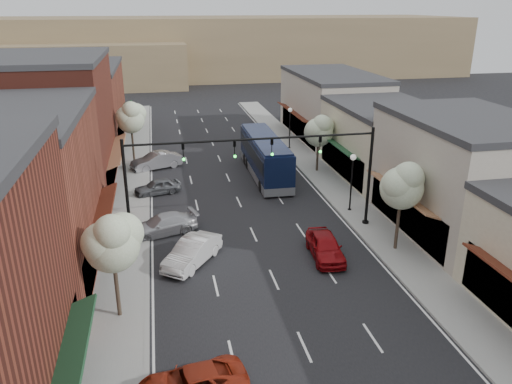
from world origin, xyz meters
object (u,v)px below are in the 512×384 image
coach_bus (265,156)px  tree_left_far (131,117)px  red_hatchback (325,246)px  parked_car_d (157,187)px  parked_car_e (156,161)px  lamp_post_near (352,173)px  parked_car_b (192,252)px  signal_mast_left (165,175)px  tree_right_far (319,130)px  parked_car_c (163,225)px  tree_right_near (403,184)px  lamp_post_far (290,121)px  signal_mast_right (337,164)px  tree_left_near (113,241)px

coach_bus → tree_left_far: bearing=152.9°
red_hatchback → parked_car_d: red_hatchback is taller
parked_car_e → lamp_post_near: bearing=24.3°
red_hatchback → parked_car_b: bearing=178.5°
signal_mast_left → red_hatchback: signal_mast_left is taller
tree_right_far → parked_car_b: bearing=-129.9°
coach_bus → red_hatchback: coach_bus is taller
coach_bus → parked_car_b: bearing=-116.5°
lamp_post_near → parked_car_c: size_ratio=0.95×
tree_right_near → tree_left_far: bearing=127.0°
signal_mast_left → lamp_post_far: size_ratio=1.85×
tree_right_far → red_hatchback: size_ratio=1.23×
tree_right_near → parked_car_e: tree_right_near is taller
signal_mast_right → parked_car_d: 15.39m
parked_car_c → lamp_post_far: bearing=127.7°
lamp_post_near → parked_car_d: lamp_post_near is taller
lamp_post_near → parked_car_c: (-13.74, -1.22, -2.33)m
red_hatchback → parked_car_d: 16.35m
signal_mast_right → signal_mast_left: size_ratio=1.00×
tree_left_far → signal_mast_right: bearing=-52.3°
tree_left_far → lamp_post_far: bearing=7.3°
tree_right_near → lamp_post_near: bearing=94.8°
lamp_post_far → parked_car_b: 26.30m
parked_car_e → signal_mast_left: bearing=-19.9°
tree_left_far → lamp_post_near: size_ratio=1.38×
tree_left_near → lamp_post_far: tree_left_near is taller
signal_mast_right → parked_car_b: size_ratio=1.78×
tree_right_near → parked_car_e: (-14.55, 19.93, -3.68)m
coach_bus → parked_car_b: coach_bus is taller
parked_car_c → parked_car_b: bearing=3.6°
lamp_post_near → parked_car_b: size_ratio=0.96×
signal_mast_left → parked_car_d: bearing=93.7°
tree_left_near → tree_left_far: size_ratio=0.93×
parked_car_b → parked_car_e: parked_car_e is taller
tree_right_near → tree_left_far: 27.56m
tree_left_near → coach_bus: (11.62, 19.93, -2.36)m
tree_right_near → parked_car_c: tree_right_near is taller
signal_mast_right → signal_mast_left: bearing=180.0°
parked_car_c → tree_left_far: bearing=171.9°
tree_right_far → parked_car_b: (-12.68, -15.16, -3.23)m
lamp_post_far → tree_right_far: bearing=-86.1°
parked_car_d → tree_right_near: bearing=31.9°
lamp_post_far → red_hatchback: 24.48m
lamp_post_far → tree_left_near: bearing=-119.8°
coach_bus → parked_car_c: size_ratio=2.50×
tree_right_near → parked_car_c: 15.71m
tree_left_near → red_hatchback: 13.05m
tree_left_near → lamp_post_near: bearing=33.3°
signal_mast_left → tree_left_far: (-2.63, 17.95, -0.02)m
lamp_post_far → parked_car_d: lamp_post_far is taller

